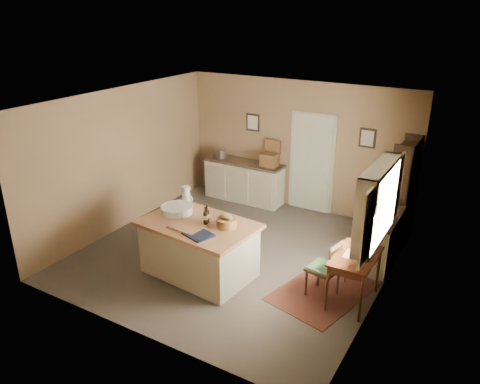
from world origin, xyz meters
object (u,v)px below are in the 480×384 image
object	(u,v)px
desk_chair	(323,269)
right_cabinet	(377,239)
shelving_unit	(405,192)
work_island	(199,247)
writing_desk	(355,261)
sideboard	(244,180)

from	to	relation	value
desk_chair	right_cabinet	bearing A→B (deg)	81.82
right_cabinet	shelving_unit	size ratio (longest dim) A/B	0.56
right_cabinet	work_island	bearing A→B (deg)	-143.51
work_island	writing_desk	world-z (taller)	work_island
writing_desk	right_cabinet	bearing A→B (deg)	90.01
writing_desk	right_cabinet	xyz separation A→B (m)	(-0.00, 1.26, -0.21)
work_island	writing_desk	xyz separation A→B (m)	(2.39, 0.50, 0.19)
sideboard	shelving_unit	bearing A→B (deg)	-3.32
sideboard	writing_desk	distance (m)	4.17
work_island	right_cabinet	bearing A→B (deg)	41.85
work_island	sideboard	size ratio (longest dim) A/B	1.05
desk_chair	shelving_unit	world-z (taller)	shelving_unit
work_island	sideboard	xyz separation A→B (m)	(-0.91, 3.04, -0.00)
desk_chair	writing_desk	bearing A→B (deg)	20.36
work_island	right_cabinet	world-z (taller)	work_island
sideboard	writing_desk	world-z (taller)	sideboard
sideboard	right_cabinet	distance (m)	3.54
work_island	right_cabinet	size ratio (longest dim) A/B	1.73
work_island	desk_chair	size ratio (longest dim) A/B	2.09
work_island	sideboard	world-z (taller)	work_island
right_cabinet	desk_chair	bearing A→B (deg)	-108.14
work_island	shelving_unit	world-z (taller)	shelving_unit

